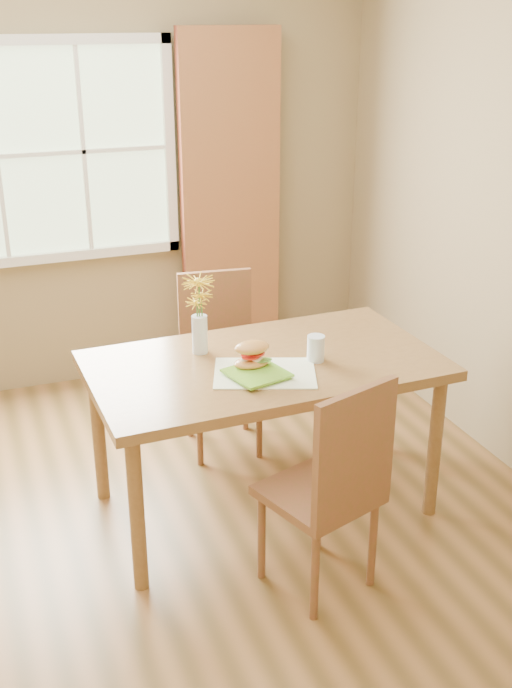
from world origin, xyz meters
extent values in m
cube|color=brown|center=(0.00, 0.00, -0.01)|extent=(4.20, 3.80, 0.02)
cube|color=#8F7C56|center=(0.00, 1.91, 1.35)|extent=(4.20, 0.02, 2.70)
cube|color=#8F7C56|center=(0.00, -1.91, 1.35)|extent=(4.20, 0.02, 2.70)
cube|color=#A6BF90|center=(0.00, 1.88, 1.50)|extent=(1.50, 0.02, 1.20)
cube|color=white|center=(0.00, 1.85, 2.13)|extent=(1.62, 0.04, 0.06)
cube|color=white|center=(0.00, 1.85, 0.87)|extent=(1.62, 0.04, 0.06)
cube|color=white|center=(0.78, 1.85, 1.50)|extent=(0.06, 0.04, 1.32)
cube|color=white|center=(0.00, 1.85, 1.50)|extent=(1.50, 0.03, 0.02)
cube|color=maroon|center=(1.15, 1.78, 1.10)|extent=(0.65, 0.08, 2.20)
cube|color=brown|center=(0.73, 0.09, 0.76)|extent=(1.64, 0.95, 0.05)
cylinder|color=brown|center=(0.01, -0.30, 0.37)|extent=(0.06, 0.06, 0.74)
cylinder|color=brown|center=(1.46, -0.26, 0.37)|extent=(0.06, 0.06, 0.74)
cylinder|color=brown|center=(-0.01, 0.45, 0.37)|extent=(0.06, 0.06, 0.74)
cylinder|color=brown|center=(1.44, 0.49, 0.37)|extent=(0.06, 0.06, 0.74)
cube|color=brown|center=(0.73, -0.53, 0.44)|extent=(0.52, 0.52, 0.04)
cube|color=brown|center=(0.79, -0.70, 0.72)|extent=(0.40, 0.16, 0.53)
cylinder|color=brown|center=(0.62, -0.74, 0.21)|extent=(0.04, 0.04, 0.42)
cylinder|color=brown|center=(0.94, -0.63, 0.21)|extent=(0.04, 0.04, 0.42)
cylinder|color=brown|center=(0.52, -0.42, 0.21)|extent=(0.04, 0.04, 0.42)
cylinder|color=brown|center=(0.83, -0.31, 0.21)|extent=(0.04, 0.04, 0.42)
cube|color=brown|center=(0.73, 0.71, 0.44)|extent=(0.45, 0.45, 0.04)
cube|color=brown|center=(0.75, 0.90, 0.72)|extent=(0.41, 0.08, 0.52)
cylinder|color=brown|center=(0.54, 0.57, 0.21)|extent=(0.03, 0.03, 0.42)
cylinder|color=brown|center=(0.87, 0.53, 0.21)|extent=(0.03, 0.03, 0.42)
cylinder|color=brown|center=(0.58, 0.90, 0.21)|extent=(0.03, 0.03, 0.42)
cylinder|color=brown|center=(0.91, 0.86, 0.21)|extent=(0.03, 0.03, 0.42)
cube|color=#E4EAC6|center=(0.68, -0.04, 0.79)|extent=(0.54, 0.47, 0.01)
cube|color=#6DB82E|center=(0.63, -0.07, 0.80)|extent=(0.29, 0.29, 0.01)
ellipsoid|color=#EF9951|center=(0.63, 0.01, 0.83)|extent=(0.16, 0.11, 0.04)
ellipsoid|color=#4C8C2D|center=(0.68, -0.01, 0.84)|extent=(0.09, 0.06, 0.01)
cylinder|color=red|center=(0.63, 0.01, 0.86)|extent=(0.09, 0.09, 0.01)
cylinder|color=red|center=(0.66, 0.02, 0.87)|extent=(0.08, 0.08, 0.01)
ellipsoid|color=#EF9951|center=(0.64, 0.01, 0.90)|extent=(0.16, 0.11, 0.06)
cylinder|color=silver|center=(0.95, 0.01, 0.85)|extent=(0.08, 0.08, 0.12)
cylinder|color=silver|center=(0.95, 0.01, 0.84)|extent=(0.07, 0.07, 0.10)
cylinder|color=silver|center=(0.48, 0.29, 0.88)|extent=(0.07, 0.07, 0.18)
cylinder|color=silver|center=(0.48, 0.29, 0.83)|extent=(0.06, 0.06, 0.09)
cylinder|color=#3D7028|center=(0.48, 0.29, 0.96)|extent=(0.01, 0.01, 0.35)
cylinder|color=#3D7028|center=(0.49, 0.28, 0.93)|extent=(0.01, 0.01, 0.29)
cylinder|color=#3D7028|center=(0.47, 0.30, 0.91)|extent=(0.01, 0.01, 0.25)
camera|label=1|loc=(-0.51, -3.07, 2.30)|focal=42.00mm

